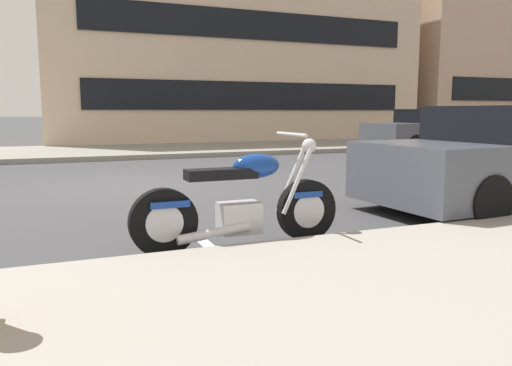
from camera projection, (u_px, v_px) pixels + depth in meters
name	position (u px, v px, depth m)	size (l,w,h in m)	color
ground_plane	(136.00, 186.00, 9.01)	(260.00, 260.00, 0.00)	#3D3D3F
sidewalk_far_curb	(409.00, 143.00, 20.23)	(120.00, 5.00, 0.14)	gray
parking_stall_stripe	(203.00, 241.00, 5.14)	(0.12, 2.20, 0.01)	silver
parked_motorcycle	(241.00, 205.00, 4.86)	(2.11, 0.62, 1.11)	black
car_opposite_curb	(434.00, 131.00, 16.71)	(4.68, 2.04, 1.39)	#4C515B
townhouse_mid_block	(218.00, 47.00, 24.08)	(15.82, 9.87, 8.75)	beige
townhouse_far_uphill	(446.00, 41.00, 29.80)	(10.63, 10.86, 10.87)	tan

